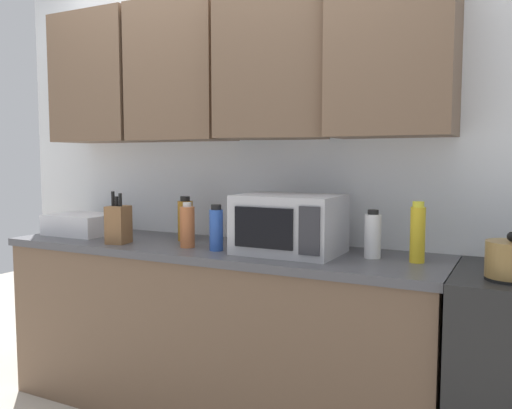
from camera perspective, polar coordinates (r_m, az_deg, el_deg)
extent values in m
cube|color=white|center=(3.00, -1.29, 4.02)|extent=(3.22, 0.06, 2.60)
cube|color=brown|center=(3.39, -16.25, 12.84)|extent=(0.56, 0.33, 0.75)
cube|color=brown|center=(3.03, -8.01, 13.95)|extent=(0.56, 0.33, 0.75)
cube|color=brown|center=(2.71, 1.93, 15.08)|extent=(0.63, 0.49, 0.75)
cube|color=brown|center=(2.56, 14.62, 15.51)|extent=(0.56, 0.33, 0.75)
cube|color=brown|center=(2.86, -4.49, -13.79)|extent=(2.32, 0.60, 0.86)
cube|color=#4C4C51|center=(2.75, -4.56, -4.88)|extent=(2.35, 0.63, 0.04)
cylinder|color=black|center=(2.19, 25.78, -7.25)|extent=(0.18, 0.18, 0.01)
cylinder|color=black|center=(2.47, 25.94, -5.93)|extent=(0.18, 0.18, 0.01)
cylinder|color=olive|center=(2.18, 25.85, -5.37)|extent=(0.18, 0.18, 0.13)
sphere|color=black|center=(2.16, 25.94, -3.14)|extent=(0.04, 0.04, 0.04)
cube|color=#B7B7BC|center=(2.52, 3.65, -2.12)|extent=(0.48, 0.36, 0.28)
cube|color=black|center=(2.37, 0.79, -2.55)|extent=(0.29, 0.01, 0.18)
cube|color=#2D2D33|center=(2.28, 5.78, -2.87)|extent=(0.10, 0.01, 0.21)
cube|color=silver|center=(3.31, -18.23, -2.04)|extent=(0.38, 0.30, 0.12)
cube|color=brown|center=(2.90, -14.64, -2.13)|extent=(0.12, 0.14, 0.20)
cylinder|color=black|center=(2.89, -15.20, 0.61)|extent=(0.02, 0.02, 0.08)
cylinder|color=black|center=(2.88, -14.83, 0.34)|extent=(0.02, 0.02, 0.05)
cylinder|color=black|center=(2.86, -14.46, 0.50)|extent=(0.02, 0.02, 0.07)
cylinder|color=white|center=(2.45, 12.50, -3.37)|extent=(0.07, 0.07, 0.20)
cylinder|color=black|center=(2.44, 12.55, -0.80)|extent=(0.05, 0.05, 0.02)
cylinder|color=#AD701E|center=(2.92, -7.65, -1.77)|extent=(0.08, 0.08, 0.22)
cylinder|color=black|center=(2.91, -7.68, 0.62)|extent=(0.05, 0.05, 0.03)
cylinder|color=#BC6638|center=(2.70, -7.43, -2.44)|extent=(0.07, 0.07, 0.21)
cylinder|color=silver|center=(2.69, -7.46, -0.01)|extent=(0.04, 0.04, 0.02)
cylinder|color=gold|center=(2.39, 17.07, -3.16)|extent=(0.06, 0.06, 0.24)
cylinder|color=yellow|center=(2.38, 17.15, 0.02)|extent=(0.05, 0.05, 0.02)
cylinder|color=#2D56B7|center=(2.59, -4.32, -2.78)|extent=(0.07, 0.07, 0.20)
cylinder|color=black|center=(2.58, -4.34, -0.29)|extent=(0.05, 0.05, 0.02)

